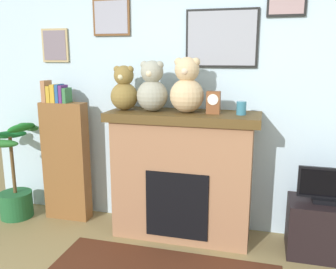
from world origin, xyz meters
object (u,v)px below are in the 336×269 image
bookshelf (66,158)px  television (326,187)px  teddy_bear_cream (124,90)px  teddy_bear_grey (187,88)px  tv_stand (322,229)px  candle_jar (241,108)px  fireplace (183,174)px  potted_plant (15,182)px  teddy_bear_brown (152,89)px  mantel_clock (213,102)px

bookshelf → television: 2.51m
teddy_bear_cream → teddy_bear_grey: bearing=-0.0°
bookshelf → teddy_bear_grey: size_ratio=2.97×
tv_stand → candle_jar: bearing=176.9°
fireplace → teddy_bear_grey: 0.82m
teddy_bear_cream → fireplace: bearing=1.8°
teddy_bear_cream → teddy_bear_grey: size_ratio=0.84×
potted_plant → teddy_bear_cream: teddy_bear_cream is taller
fireplace → tv_stand: 1.30m
teddy_bear_brown → television: bearing=-1.5°
mantel_clock → teddy_bear_brown: teddy_bear_brown is taller
fireplace → teddy_bear_brown: 0.85m
fireplace → television: size_ratio=3.03×
television → teddy_bear_brown: bearing=178.5°
mantel_clock → teddy_bear_brown: 0.57m
tv_stand → teddy_bear_brown: (-1.54, 0.04, 1.17)m
bookshelf → potted_plant: (-0.54, -0.14, -0.27)m
fireplace → potted_plant: (-1.81, -0.09, -0.22)m
bookshelf → mantel_clock: size_ratio=7.39×
candle_jar → teddy_bear_grey: teddy_bear_grey is taller
bookshelf → tv_stand: bookshelf is taller
television → bookshelf: bearing=177.7°
mantel_clock → candle_jar: bearing=0.3°
teddy_bear_brown → candle_jar: bearing=0.0°
mantel_clock → teddy_bear_brown: size_ratio=0.43×
television → candle_jar: bearing=176.8°
teddy_bear_grey → teddy_bear_brown: bearing=180.0°
mantel_clock → teddy_bear_grey: (-0.24, 0.00, 0.12)m
bookshelf → teddy_bear_brown: bearing=-3.6°
bookshelf → potted_plant: 0.62m
tv_stand → teddy_bear_brown: size_ratio=1.25×
teddy_bear_grey → fireplace: bearing=151.8°
potted_plant → fireplace: bearing=2.9°
fireplace → television: (1.25, -0.06, 0.02)m
bookshelf → teddy_bear_brown: 1.23m
tv_stand → mantel_clock: (-0.98, 0.04, 1.06)m
teddy_bear_grey → tv_stand: bearing=-1.9°
fireplace → tv_stand: fireplace is taller
television → teddy_bear_cream: teddy_bear_cream is taller
tv_stand → teddy_bear_grey: teddy_bear_grey is taller
fireplace → mantel_clock: mantel_clock is taller
tv_stand → candle_jar: 1.25m
potted_plant → teddy_bear_grey: size_ratio=2.10×
potted_plant → teddy_bear_grey: teddy_bear_grey is taller
fireplace → potted_plant: bearing=-177.1°
candle_jar → fireplace: bearing=178.0°
potted_plant → teddy_bear_brown: teddy_bear_brown is taller
candle_jar → teddy_bear_grey: bearing=-179.9°
fireplace → potted_plant: size_ratio=1.34×
candle_jar → tv_stand: bearing=-3.1°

